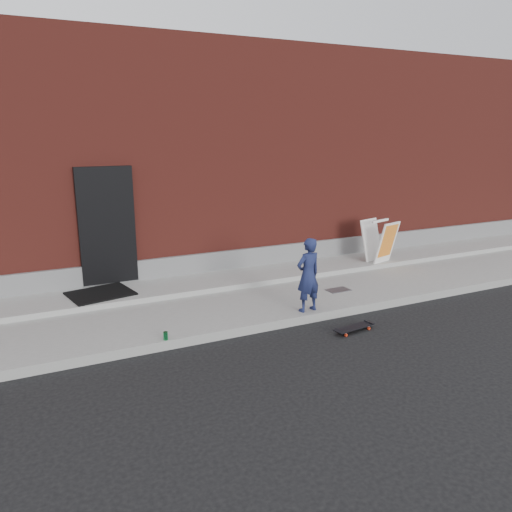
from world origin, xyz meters
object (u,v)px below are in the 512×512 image
pizza_sign (380,241)px  soda_can (166,336)px  child (308,275)px  skateboard (354,328)px

pizza_sign → soda_can: (-5.58, -1.98, -0.52)m
child → pizza_sign: child is taller
pizza_sign → child: bearing=-148.9°
skateboard → soda_can: (-2.93, 0.67, 0.15)m
soda_can → child: bearing=3.4°
pizza_sign → soda_can: size_ratio=7.69×
child → skateboard: 1.16m
child → soda_can: size_ratio=10.16×
child → pizza_sign: 3.54m
soda_can → skateboard: bearing=-12.9°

